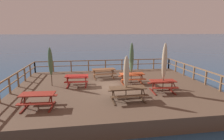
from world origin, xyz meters
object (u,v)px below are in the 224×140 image
patio_umbrella_short_mid (50,62)px  patio_umbrella_tall_front (132,58)px  picnic_table_back_left (128,91)px  picnic_table_mid_left (132,76)px  patio_umbrella_tall_mid_left (126,72)px  picnic_table_front_left (77,78)px  patio_umbrella_short_front (164,61)px  picnic_table_front_right (38,97)px  picnic_table_mid_centre (104,71)px  picnic_table_back_right (163,84)px

patio_umbrella_short_mid → patio_umbrella_tall_front: 5.85m
picnic_table_back_left → patio_umbrella_short_mid: 6.05m
picnic_table_mid_left → patio_umbrella_tall_mid_left: patio_umbrella_tall_mid_left is taller
picnic_table_back_left → patio_umbrella_tall_front: bearing=72.3°
picnic_table_front_left → patio_umbrella_tall_mid_left: 4.48m
picnic_table_front_left → picnic_table_mid_left: size_ratio=0.94×
patio_umbrella_tall_front → patio_umbrella_short_front: patio_umbrella_short_front is taller
picnic_table_front_left → picnic_table_front_right: size_ratio=0.96×
patio_umbrella_tall_mid_left → picnic_table_back_left: bearing=-39.0°
picnic_table_front_right → patio_umbrella_short_front: 7.66m
picnic_table_mid_left → picnic_table_front_right: 6.98m
picnic_table_mid_left → patio_umbrella_tall_front: 1.39m
patio_umbrella_short_mid → patio_umbrella_tall_front: (5.85, -0.11, 0.17)m
picnic_table_mid_left → picnic_table_mid_centre: same height
picnic_table_back_right → patio_umbrella_short_mid: patio_umbrella_short_mid is taller
picnic_table_mid_left → patio_umbrella_short_front: size_ratio=0.57×
picnic_table_back_left → picnic_table_back_right: same height
picnic_table_back_right → patio_umbrella_short_mid: 7.84m
picnic_table_mid_left → picnic_table_back_right: same height
picnic_table_mid_left → patio_umbrella_short_mid: size_ratio=0.65×
picnic_table_front_right → picnic_table_mid_centre: same height
picnic_table_back_left → picnic_table_front_right: bearing=-175.8°
patio_umbrella_tall_front → patio_umbrella_tall_mid_left: bearing=-109.1°
picnic_table_back_right → picnic_table_mid_centre: bearing=128.8°
patio_umbrella_short_mid → patio_umbrella_tall_mid_left: patio_umbrella_short_mid is taller
picnic_table_back_right → patio_umbrella_tall_mid_left: 3.06m
picnic_table_mid_centre → patio_umbrella_short_mid: size_ratio=0.73×
picnic_table_back_right → patio_umbrella_short_mid: bearing=161.7°
picnic_table_mid_centre → picnic_table_front_right: bearing=-124.9°
picnic_table_back_left → picnic_table_back_right: 2.82m
patio_umbrella_tall_front → patio_umbrella_tall_mid_left: 3.57m
picnic_table_front_left → picnic_table_back_right: size_ratio=0.99×
picnic_table_mid_left → picnic_table_mid_centre: size_ratio=0.89×
picnic_table_mid_left → picnic_table_back_right: 2.68m
picnic_table_front_left → picnic_table_mid_left: (4.10, 0.04, 0.01)m
picnic_table_mid_centre → picnic_table_back_right: bearing=-51.2°
picnic_table_front_left → patio_umbrella_tall_mid_left: bearing=-48.2°
picnic_table_front_left → patio_umbrella_tall_mid_left: (2.90, -3.24, 1.08)m
picnic_table_front_left → patio_umbrella_short_mid: 2.18m
picnic_table_front_right → patio_umbrella_tall_front: 7.12m
patio_umbrella_short_mid → picnic_table_front_left: bearing=-7.2°
picnic_table_front_left → picnic_table_back_left: (2.97, -3.30, 0.01)m
patio_umbrella_tall_front → picnic_table_front_left: bearing=-178.4°
picnic_table_mid_centre → patio_umbrella_short_mid: 4.51m
patio_umbrella_tall_front → patio_umbrella_short_front: size_ratio=0.96×
patio_umbrella_short_mid → patio_umbrella_tall_front: size_ratio=0.91×
patio_umbrella_short_mid → patio_umbrella_tall_front: patio_umbrella_tall_front is taller
picnic_table_front_right → picnic_table_back_left: bearing=4.2°
picnic_table_back_right → patio_umbrella_tall_front: size_ratio=0.56×
patio_umbrella_tall_front → patio_umbrella_short_front: bearing=-57.6°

